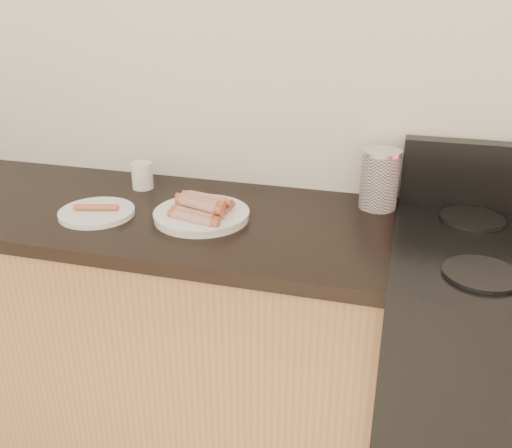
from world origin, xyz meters
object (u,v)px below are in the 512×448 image
(main_plate, at_px, (202,216))
(mug, at_px, (142,175))
(canister, at_px, (379,179))
(side_plate, at_px, (97,213))

(main_plate, relative_size, mug, 3.14)
(canister, distance_m, mug, 0.77)
(side_plate, relative_size, mug, 2.53)
(main_plate, relative_size, side_plate, 1.24)
(canister, bearing_deg, side_plate, -160.20)
(main_plate, xyz_separation_m, side_plate, (-0.31, -0.06, -0.00))
(mug, bearing_deg, main_plate, -34.50)
(side_plate, distance_m, mug, 0.25)
(main_plate, bearing_deg, mug, 145.50)
(side_plate, relative_size, canister, 1.23)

